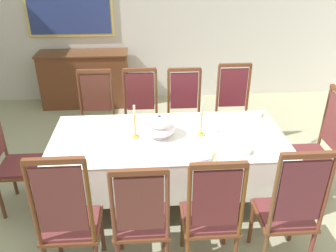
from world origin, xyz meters
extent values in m
cube|color=#9C9C7C|center=(0.00, 0.00, -0.02)|extent=(7.13, 5.98, 0.04)
cylinder|color=brown|center=(-1.03, -0.28, 0.37)|extent=(0.07, 0.07, 0.73)
cylinder|color=brown|center=(1.03, -0.28, 0.37)|extent=(0.07, 0.07, 0.73)
cylinder|color=brown|center=(-1.03, 0.55, 0.37)|extent=(0.07, 0.07, 0.73)
cylinder|color=brown|center=(1.03, 0.55, 0.37)|extent=(0.07, 0.07, 0.73)
cube|color=brown|center=(0.00, 0.14, 0.69)|extent=(2.14, 0.91, 0.08)
cube|color=brown|center=(0.00, 0.14, 0.75)|extent=(2.26, 1.03, 0.03)
cube|color=white|center=(0.00, 0.14, 0.77)|extent=(2.28, 1.05, 0.00)
cube|color=white|center=(0.00, -0.38, 0.55)|extent=(2.28, 0.00, 0.43)
cube|color=white|center=(0.00, 0.65, 0.55)|extent=(2.28, 0.00, 0.43)
cube|color=white|center=(-1.13, 0.14, 0.55)|extent=(0.00, 1.05, 0.43)
cube|color=white|center=(1.13, 0.14, 0.55)|extent=(0.00, 1.05, 0.43)
cylinder|color=brown|center=(-1.01, -0.54, 0.23)|extent=(0.04, 0.04, 0.45)
cylinder|color=brown|center=(-0.63, -0.54, 0.23)|extent=(0.04, 0.04, 0.45)
cube|color=brown|center=(-0.82, -0.72, 0.47)|extent=(0.44, 0.42, 0.03)
cube|color=brown|center=(-0.82, -0.72, 0.49)|extent=(0.40, 0.38, 0.02)
cylinder|color=brown|center=(-1.01, -0.91, 0.84)|extent=(0.03, 0.03, 0.72)
cylinder|color=#5D3715|center=(-0.62, -0.91, 0.84)|extent=(0.03, 0.03, 0.72)
cube|color=brown|center=(-0.82, -0.91, 0.88)|extent=(0.34, 0.02, 0.55)
cube|color=brown|center=(-0.82, -0.91, 1.20)|extent=(0.40, 0.04, 0.04)
cylinder|color=brown|center=(-0.63, 0.81, 0.23)|extent=(0.04, 0.04, 0.45)
cylinder|color=brown|center=(-1.01, 0.81, 0.23)|extent=(0.04, 0.04, 0.45)
cylinder|color=brown|center=(-0.63, 1.17, 0.23)|extent=(0.04, 0.04, 0.45)
cylinder|color=maroon|center=(-1.01, 1.17, 0.23)|extent=(0.04, 0.04, 0.45)
cube|color=brown|center=(-0.82, 0.99, 0.47)|extent=(0.44, 0.42, 0.03)
cube|color=brown|center=(-0.82, 0.99, 0.49)|extent=(0.40, 0.38, 0.02)
cylinder|color=brown|center=(-0.62, 1.18, 0.79)|extent=(0.03, 0.03, 0.62)
cylinder|color=#5C2E1D|center=(-1.01, 1.18, 0.79)|extent=(0.03, 0.03, 0.62)
cube|color=brown|center=(-0.82, 1.18, 0.82)|extent=(0.34, 0.02, 0.47)
cube|color=brown|center=(-0.82, 1.18, 1.10)|extent=(0.40, 0.04, 0.04)
cylinder|color=brown|center=(-0.46, -0.54, 0.23)|extent=(0.04, 0.04, 0.45)
cylinder|color=brown|center=(-0.08, -0.54, 0.23)|extent=(0.04, 0.04, 0.45)
cube|color=brown|center=(-0.27, -0.72, 0.47)|extent=(0.44, 0.42, 0.03)
cube|color=brown|center=(-0.27, -0.72, 0.49)|extent=(0.40, 0.38, 0.02)
cylinder|color=brown|center=(-0.47, -0.91, 0.78)|extent=(0.03, 0.03, 0.61)
cylinder|color=brown|center=(-0.08, -0.91, 0.78)|extent=(0.03, 0.03, 0.61)
cube|color=brown|center=(-0.27, -0.91, 0.81)|extent=(0.34, 0.02, 0.46)
cube|color=brown|center=(-0.27, -0.91, 1.09)|extent=(0.40, 0.04, 0.04)
cylinder|color=brown|center=(-0.08, 0.81, 0.23)|extent=(0.04, 0.04, 0.45)
cylinder|color=brown|center=(-0.46, 0.81, 0.23)|extent=(0.04, 0.04, 0.45)
cylinder|color=brown|center=(-0.08, 1.17, 0.23)|extent=(0.04, 0.04, 0.45)
cylinder|color=brown|center=(-0.46, 1.17, 0.23)|extent=(0.04, 0.04, 0.45)
cube|color=brown|center=(-0.27, 0.99, 0.47)|extent=(0.44, 0.42, 0.03)
cube|color=brown|center=(-0.27, 0.99, 0.49)|extent=(0.40, 0.38, 0.02)
cylinder|color=brown|center=(-0.08, 1.18, 0.79)|extent=(0.03, 0.03, 0.62)
cylinder|color=brown|center=(-0.47, 1.18, 0.79)|extent=(0.03, 0.03, 0.62)
cube|color=maroon|center=(-0.27, 1.18, 0.82)|extent=(0.34, 0.02, 0.47)
cube|color=brown|center=(-0.27, 1.18, 1.10)|extent=(0.40, 0.04, 0.04)
cylinder|color=brown|center=(0.08, -0.54, 0.23)|extent=(0.04, 0.04, 0.45)
cylinder|color=#632C16|center=(0.46, -0.54, 0.23)|extent=(0.04, 0.04, 0.45)
cube|color=brown|center=(0.27, -0.72, 0.47)|extent=(0.44, 0.42, 0.03)
cube|color=brown|center=(0.27, -0.72, 0.49)|extent=(0.40, 0.38, 0.02)
cylinder|color=brown|center=(0.08, -0.91, 0.80)|extent=(0.03, 0.03, 0.64)
cylinder|color=brown|center=(0.47, -0.91, 0.80)|extent=(0.03, 0.03, 0.64)
cube|color=maroon|center=(0.27, -0.91, 0.83)|extent=(0.34, 0.02, 0.48)
cube|color=brown|center=(0.27, -0.91, 1.12)|extent=(0.40, 0.04, 0.04)
cylinder|color=brown|center=(0.46, 0.81, 0.23)|extent=(0.04, 0.04, 0.45)
cylinder|color=brown|center=(0.08, 0.81, 0.23)|extent=(0.04, 0.04, 0.45)
cylinder|color=brown|center=(0.46, 1.17, 0.23)|extent=(0.04, 0.04, 0.45)
cylinder|color=brown|center=(0.08, 1.17, 0.23)|extent=(0.04, 0.04, 0.45)
cube|color=brown|center=(0.27, 0.99, 0.47)|extent=(0.44, 0.42, 0.03)
cube|color=brown|center=(0.27, 0.99, 0.49)|extent=(0.40, 0.38, 0.02)
cylinder|color=brown|center=(0.47, 1.18, 0.79)|extent=(0.03, 0.03, 0.61)
cylinder|color=brown|center=(0.08, 1.18, 0.79)|extent=(0.03, 0.03, 0.61)
cube|color=maroon|center=(0.27, 1.18, 0.82)|extent=(0.34, 0.02, 0.47)
cube|color=brown|center=(0.27, 1.18, 1.09)|extent=(0.40, 0.04, 0.04)
cylinder|color=#5D2F15|center=(0.70, -0.54, 0.23)|extent=(0.04, 0.04, 0.45)
cylinder|color=brown|center=(1.08, -0.54, 0.23)|extent=(0.04, 0.04, 0.45)
cylinder|color=maroon|center=(1.08, -0.90, 0.23)|extent=(0.04, 0.04, 0.45)
cube|color=brown|center=(0.89, -0.72, 0.47)|extent=(0.44, 0.42, 0.03)
cube|color=brown|center=(0.89, -0.72, 0.49)|extent=(0.40, 0.38, 0.02)
cylinder|color=brown|center=(0.69, -0.91, 0.82)|extent=(0.03, 0.03, 0.69)
cylinder|color=brown|center=(1.08, -0.91, 0.82)|extent=(0.03, 0.03, 0.69)
cube|color=brown|center=(0.89, -0.91, 0.86)|extent=(0.34, 0.02, 0.52)
cube|color=brown|center=(0.89, -0.91, 1.17)|extent=(0.40, 0.04, 0.04)
cylinder|color=brown|center=(1.08, 0.81, 0.23)|extent=(0.04, 0.04, 0.45)
cylinder|color=#672F14|center=(0.70, 0.81, 0.23)|extent=(0.04, 0.04, 0.45)
cylinder|color=brown|center=(1.08, 1.17, 0.23)|extent=(0.04, 0.04, 0.45)
cylinder|color=brown|center=(0.70, 1.17, 0.23)|extent=(0.04, 0.04, 0.45)
cube|color=brown|center=(0.89, 0.99, 0.47)|extent=(0.44, 0.42, 0.03)
cube|color=brown|center=(0.89, 0.99, 0.49)|extent=(0.40, 0.38, 0.02)
cylinder|color=brown|center=(1.08, 1.18, 0.81)|extent=(0.03, 0.03, 0.66)
cylinder|color=brown|center=(0.69, 1.18, 0.81)|extent=(0.03, 0.03, 0.66)
cube|color=maroon|center=(0.89, 1.18, 0.84)|extent=(0.34, 0.02, 0.50)
cube|color=brown|center=(0.89, 1.18, 1.14)|extent=(0.40, 0.04, 0.04)
cylinder|color=brown|center=(-1.29, 0.33, 0.23)|extent=(0.04, 0.04, 0.45)
cylinder|color=brown|center=(-1.29, -0.05, 0.23)|extent=(0.04, 0.04, 0.45)
cylinder|color=brown|center=(-1.65, 0.33, 0.23)|extent=(0.04, 0.04, 0.45)
cylinder|color=brown|center=(-1.65, -0.05, 0.23)|extent=(0.04, 0.04, 0.45)
cube|color=brown|center=(-1.47, 0.14, 0.47)|extent=(0.42, 0.44, 0.03)
cube|color=brown|center=(-1.47, 0.14, 0.49)|extent=(0.38, 0.40, 0.02)
cylinder|color=brown|center=(-1.66, 0.33, 0.80)|extent=(0.03, 0.03, 0.64)
cylinder|color=#592B27|center=(1.29, -0.05, 0.23)|extent=(0.04, 0.04, 0.45)
cylinder|color=brown|center=(1.29, 0.33, 0.23)|extent=(0.04, 0.04, 0.45)
cylinder|color=brown|center=(1.65, -0.05, 0.23)|extent=(0.04, 0.04, 0.45)
cylinder|color=brown|center=(1.65, 0.33, 0.23)|extent=(0.04, 0.04, 0.45)
cube|color=brown|center=(1.47, 0.14, 0.47)|extent=(0.42, 0.44, 0.03)
cube|color=brown|center=(1.47, 0.14, 0.49)|extent=(0.38, 0.40, 0.02)
cylinder|color=brown|center=(1.66, 0.33, 0.83)|extent=(0.03, 0.03, 0.69)
cube|color=brown|center=(1.66, 0.14, 0.86)|extent=(0.02, 0.34, 0.53)
cylinder|color=white|center=(-0.09, 0.14, 0.78)|extent=(0.16, 0.16, 0.02)
ellipsoid|color=white|center=(-0.09, 0.14, 0.85)|extent=(0.29, 0.29, 0.13)
ellipsoid|color=white|center=(-0.09, 0.14, 0.93)|extent=(0.27, 0.27, 0.10)
sphere|color=#2E497E|center=(-0.09, 0.14, 0.99)|extent=(0.03, 0.03, 0.03)
cylinder|color=gold|center=(-0.32, 0.14, 0.78)|extent=(0.07, 0.07, 0.02)
cylinder|color=gold|center=(-0.32, 0.14, 0.89)|extent=(0.02, 0.02, 0.21)
cone|color=gold|center=(-0.32, 0.14, 1.00)|extent=(0.04, 0.04, 0.02)
cylinder|color=silver|center=(-0.32, 0.14, 1.06)|extent=(0.02, 0.02, 0.10)
cylinder|color=gold|center=(0.32, 0.14, 0.78)|extent=(0.07, 0.07, 0.02)
cylinder|color=gold|center=(0.32, 0.14, 0.89)|extent=(0.02, 0.02, 0.22)
cone|color=gold|center=(0.32, 0.14, 1.01)|extent=(0.04, 0.04, 0.02)
cylinder|color=silver|center=(0.32, 0.14, 1.07)|extent=(0.02, 0.02, 0.10)
cylinder|color=white|center=(0.97, 0.52, 0.78)|extent=(0.15, 0.15, 0.03)
cylinder|color=white|center=(0.97, 0.52, 0.79)|extent=(0.12, 0.12, 0.02)
torus|color=#2E497E|center=(0.97, 0.52, 0.80)|extent=(0.15, 0.15, 0.01)
cylinder|color=white|center=(0.26, -0.27, 0.78)|extent=(0.19, 0.19, 0.03)
cylinder|color=white|center=(0.26, -0.27, 0.79)|extent=(0.15, 0.15, 0.02)
torus|color=#2E497E|center=(0.26, -0.27, 0.80)|extent=(0.18, 0.18, 0.01)
cylinder|color=white|center=(-0.22, 0.48, 0.79)|extent=(0.15, 0.15, 0.04)
cylinder|color=white|center=(-0.22, 0.48, 0.79)|extent=(0.12, 0.12, 0.03)
torus|color=#2E497E|center=(-0.22, 0.48, 0.80)|extent=(0.15, 0.15, 0.01)
cylinder|color=white|center=(0.65, -0.20, 0.79)|extent=(0.17, 0.17, 0.04)
cylinder|color=white|center=(0.65, -0.20, 0.79)|extent=(0.14, 0.14, 0.03)
torus|color=#2E497E|center=(0.65, -0.20, 0.80)|extent=(0.17, 0.17, 0.01)
cube|color=gold|center=(1.08, 0.48, 0.77)|extent=(0.01, 0.14, 0.00)
ellipsoid|color=gold|center=(1.08, 0.57, 0.77)|extent=(0.03, 0.05, 0.01)
cube|color=gold|center=(0.39, -0.31, 0.77)|extent=(0.01, 0.14, 0.00)
ellipsoid|color=gold|center=(0.39, -0.22, 0.77)|extent=(0.03, 0.05, 0.01)
cube|color=brown|center=(-1.20, 2.71, 0.44)|extent=(1.40, 0.44, 0.88)
cube|color=brown|center=(-1.20, 2.71, 0.89)|extent=(1.44, 0.48, 0.02)
cube|color=brown|center=(-0.85, 2.94, 0.44)|extent=(0.59, 0.01, 0.70)
cube|color=brown|center=(-1.55, 2.94, 0.44)|extent=(0.59, 0.01, 0.70)
camera|label=1|loc=(-0.21, -2.84, 2.44)|focal=37.42mm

